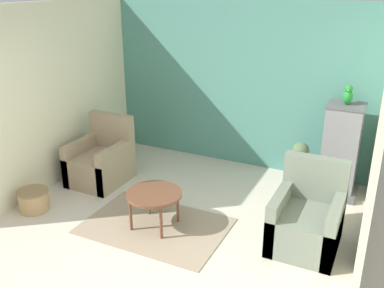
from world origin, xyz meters
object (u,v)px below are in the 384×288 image
Objects in this scene: coffee_table at (154,196)px; armchair_right at (307,221)px; parrot at (348,95)px; potted_plant at (299,162)px; wicker_basket at (33,199)px; armchair_left at (101,162)px; birdcage at (340,152)px.

armchair_right is (1.77, 0.43, -0.12)m from coffee_table.
coffee_table is 2.89m from parrot.
potted_plant is (-0.45, 1.62, 0.02)m from armchair_right.
potted_plant is 3.84m from wicker_basket.
armchair_left is 1.55× the size of potted_plant.
armchair_right is (3.16, -0.35, 0.00)m from armchair_left.
coffee_table is at bearing -29.22° from armchair_left.
armchair_left is at bearing -160.78° from birdcage.
parrot is 1.27m from potted_plant.
wicker_basket is at bearing -141.27° from potted_plant.
potted_plant is at bearing 25.05° from armchair_left.
parrot reaches higher than armchair_right.
birdcage is at bearing -90.00° from parrot.
coffee_table is 0.70× the size of armchair_left.
armchair_left is 0.74× the size of birdcage.
wicker_basket is at bearing -167.20° from armchair_right.
armchair_left reaches higher than wicker_basket.
potted_plant reaches higher than wicker_basket.
coffee_table is 0.52× the size of birdcage.
parrot is (0.00, 0.00, 0.81)m from birdcage.
armchair_left is 3.67m from parrot.
potted_plant is 1.56× the size of wicker_basket.
coffee_table is 0.70× the size of armchair_right.
armchair_right is 2.41× the size of wicker_basket.
armchair_left is at bearing -154.95° from potted_plant.
armchair_left reaches higher than potted_plant.
parrot is at bearing 45.45° from coffee_table.
birdcage reaches higher than potted_plant.
armchair_right is 1.89m from parrot.
birdcage is at bearing 19.22° from armchair_left.
birdcage is (1.90, 1.92, 0.21)m from coffee_table.
birdcage is at bearing 85.20° from armchair_right.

